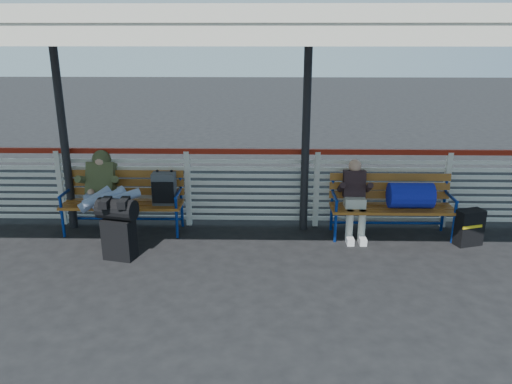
{
  "coord_description": "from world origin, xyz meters",
  "views": [
    {
      "loc": [
        1.22,
        -5.5,
        2.91
      ],
      "look_at": [
        1.08,
        1.0,
        0.84
      ],
      "focal_mm": 35.0,
      "sensor_mm": 36.0,
      "label": 1
    }
  ],
  "objects_px": {
    "luggage_stack": "(118,226)",
    "suitcase_side": "(469,227)",
    "bench_left": "(137,194)",
    "bench_right": "(402,197)",
    "companion_person": "(355,198)",
    "traveler_man": "(105,193)"
  },
  "relations": [
    {
      "from": "traveler_man",
      "to": "bench_left",
      "type": "bearing_deg",
      "value": 42.92
    },
    {
      "from": "luggage_stack",
      "to": "suitcase_side",
      "type": "bearing_deg",
      "value": 20.22
    },
    {
      "from": "bench_right",
      "to": "suitcase_side",
      "type": "height_order",
      "value": "bench_right"
    },
    {
      "from": "luggage_stack",
      "to": "companion_person",
      "type": "relative_size",
      "value": 0.74
    },
    {
      "from": "bench_right",
      "to": "companion_person",
      "type": "bearing_deg",
      "value": -179.99
    },
    {
      "from": "luggage_stack",
      "to": "suitcase_side",
      "type": "height_order",
      "value": "luggage_stack"
    },
    {
      "from": "bench_left",
      "to": "suitcase_side",
      "type": "relative_size",
      "value": 3.44
    },
    {
      "from": "traveler_man",
      "to": "companion_person",
      "type": "distance_m",
      "value": 3.63
    },
    {
      "from": "luggage_stack",
      "to": "traveler_man",
      "type": "bearing_deg",
      "value": 132.28
    },
    {
      "from": "bench_right",
      "to": "luggage_stack",
      "type": "bearing_deg",
      "value": -167.76
    },
    {
      "from": "traveler_man",
      "to": "bench_right",
      "type": "bearing_deg",
      "value": 2.93
    },
    {
      "from": "bench_left",
      "to": "suitcase_side",
      "type": "xyz_separation_m",
      "value": [
        4.85,
        -0.42,
        -0.34
      ]
    },
    {
      "from": "bench_right",
      "to": "traveler_man",
      "type": "bearing_deg",
      "value": -177.07
    },
    {
      "from": "luggage_stack",
      "to": "bench_left",
      "type": "bearing_deg",
      "value": 102.47
    },
    {
      "from": "luggage_stack",
      "to": "suitcase_side",
      "type": "xyz_separation_m",
      "value": [
        4.87,
        0.56,
        -0.2
      ]
    },
    {
      "from": "luggage_stack",
      "to": "bench_left",
      "type": "xyz_separation_m",
      "value": [
        0.02,
        0.98,
        0.14
      ]
    },
    {
      "from": "luggage_stack",
      "to": "bench_right",
      "type": "height_order",
      "value": "bench_right"
    },
    {
      "from": "traveler_man",
      "to": "suitcase_side",
      "type": "height_order",
      "value": "traveler_man"
    },
    {
      "from": "bench_right",
      "to": "suitcase_side",
      "type": "xyz_separation_m",
      "value": [
        0.91,
        -0.3,
        -0.35
      ]
    },
    {
      "from": "bench_left",
      "to": "bench_right",
      "type": "bearing_deg",
      "value": -1.78
    },
    {
      "from": "bench_left",
      "to": "bench_right",
      "type": "relative_size",
      "value": 1.0
    },
    {
      "from": "bench_right",
      "to": "companion_person",
      "type": "distance_m",
      "value": 0.69
    }
  ]
}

